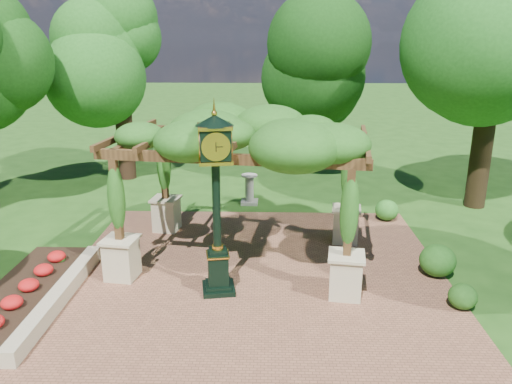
{
  "coord_description": "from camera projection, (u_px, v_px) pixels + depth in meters",
  "views": [
    {
      "loc": [
        0.34,
        -9.89,
        6.06
      ],
      "look_at": [
        0.0,
        2.5,
        2.2
      ],
      "focal_mm": 35.0,
      "sensor_mm": 36.0,
      "label": 1
    }
  ],
  "objects": [
    {
      "name": "ground",
      "position": [
        253.0,
        318.0,
        11.25
      ],
      "size": [
        120.0,
        120.0,
        0.0
      ],
      "primitive_type": "plane",
      "color": "#1E4714",
      "rests_on": "ground"
    },
    {
      "name": "brick_plaza",
      "position": [
        254.0,
        295.0,
        12.2
      ],
      "size": [
        10.0,
        12.0,
        0.04
      ],
      "primitive_type": "cube",
      "color": "brown",
      "rests_on": "ground"
    },
    {
      "name": "border_wall",
      "position": [
        59.0,
        296.0,
        11.79
      ],
      "size": [
        0.35,
        5.0,
        0.4
      ],
      "primitive_type": "cube",
      "color": "#C6B793",
      "rests_on": "ground"
    },
    {
      "name": "flower_bed",
      "position": [
        22.0,
        296.0,
        11.82
      ],
      "size": [
        1.5,
        5.0,
        0.36
      ],
      "primitive_type": "cube",
      "color": "red",
      "rests_on": "ground"
    },
    {
      "name": "pedestal_clock",
      "position": [
        216.0,
        189.0,
        11.6
      ],
      "size": [
        1.01,
        1.01,
        4.46
      ],
      "rotation": [
        0.0,
        0.0,
        0.17
      ],
      "color": "black",
      "rests_on": "brick_plaza"
    },
    {
      "name": "pergola",
      "position": [
        242.0,
        141.0,
        13.22
      ],
      "size": [
        7.16,
        5.06,
        4.18
      ],
      "rotation": [
        0.0,
        0.0,
        -0.14
      ],
      "color": "beige",
      "rests_on": "brick_plaza"
    },
    {
      "name": "sundial",
      "position": [
        249.0,
        191.0,
        18.83
      ],
      "size": [
        0.64,
        0.64,
        1.14
      ],
      "rotation": [
        0.0,
        0.0,
        -0.02
      ],
      "color": "#97978F",
      "rests_on": "ground"
    },
    {
      "name": "shrub_front",
      "position": [
        463.0,
        296.0,
        11.5
      ],
      "size": [
        0.8,
        0.8,
        0.59
      ],
      "primitive_type": "ellipsoid",
      "rotation": [
        0.0,
        0.0,
        0.26
      ],
      "color": "#225117",
      "rests_on": "brick_plaza"
    },
    {
      "name": "shrub_mid",
      "position": [
        438.0,
        261.0,
        13.06
      ],
      "size": [
        1.24,
        1.24,
        0.84
      ],
      "primitive_type": "ellipsoid",
      "rotation": [
        0.0,
        0.0,
        0.42
      ],
      "color": "#225818",
      "rests_on": "brick_plaza"
    },
    {
      "name": "shrub_back",
      "position": [
        387.0,
        210.0,
        17.06
      ],
      "size": [
        0.88,
        0.88,
        0.71
      ],
      "primitive_type": "ellipsoid",
      "rotation": [
        0.0,
        0.0,
        -0.12
      ],
      "color": "#286A1E",
      "rests_on": "brick_plaza"
    },
    {
      "name": "tree_west_far",
      "position": [
        118.0,
        50.0,
        20.78
      ],
      "size": [
        3.87,
        3.87,
        8.11
      ],
      "color": "black",
      "rests_on": "ground"
    },
    {
      "name": "tree_north",
      "position": [
        303.0,
        65.0,
        22.04
      ],
      "size": [
        4.26,
        4.26,
        7.08
      ],
      "color": "#382616",
      "rests_on": "ground"
    },
    {
      "name": "tree_east_far",
      "position": [
        498.0,
        29.0,
        16.83
      ],
      "size": [
        4.87,
        4.87,
        9.17
      ],
      "color": "black",
      "rests_on": "ground"
    }
  ]
}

